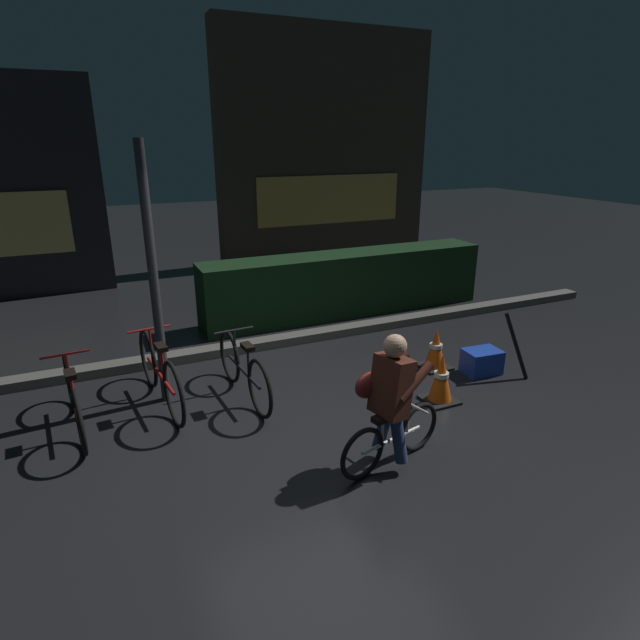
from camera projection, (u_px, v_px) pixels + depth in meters
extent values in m
plane|color=black|center=(326.00, 423.00, 5.34)|extent=(40.00, 40.00, 0.00)
cube|color=#56544F|center=(260.00, 344.00, 7.21)|extent=(12.00, 0.24, 0.12)
cube|color=black|center=(346.00, 283.00, 8.53)|extent=(4.80, 0.70, 1.01)
cube|color=#42382D|center=(326.00, 147.00, 11.97)|extent=(5.13, 0.50, 5.10)
cube|color=#E5B751|center=(330.00, 199.00, 12.12)|extent=(3.59, 0.04, 1.10)
cylinder|color=#2D2D33|center=(154.00, 279.00, 5.35)|extent=(0.10, 0.10, 2.77)
torus|color=black|center=(69.00, 382.00, 5.51)|extent=(0.10, 0.64, 0.63)
torus|color=black|center=(80.00, 422.00, 4.74)|extent=(0.10, 0.64, 0.63)
cylinder|color=#B21919|center=(74.00, 401.00, 5.12)|extent=(0.13, 0.94, 0.04)
cylinder|color=#B21919|center=(73.00, 391.00, 4.93)|extent=(0.03, 0.03, 0.35)
cube|color=black|center=(70.00, 374.00, 4.87)|extent=(0.12, 0.21, 0.05)
cylinder|color=#B21919|center=(68.00, 372.00, 5.27)|extent=(0.03, 0.03, 0.40)
cylinder|color=#B21919|center=(65.00, 354.00, 5.20)|extent=(0.46, 0.07, 0.02)
torus|color=black|center=(148.00, 358.00, 6.02)|extent=(0.12, 0.70, 0.70)
torus|color=black|center=(174.00, 394.00, 5.18)|extent=(0.12, 0.70, 0.70)
cylinder|color=#B21919|center=(160.00, 375.00, 5.60)|extent=(0.16, 1.04, 0.04)
cylinder|color=#B21919|center=(163.00, 364.00, 5.39)|extent=(0.03, 0.03, 0.39)
cube|color=black|center=(161.00, 347.00, 5.32)|extent=(0.12, 0.21, 0.05)
cylinder|color=#B21919|center=(151.00, 347.00, 5.76)|extent=(0.03, 0.03, 0.44)
cylinder|color=#B21919|center=(149.00, 329.00, 5.69)|extent=(0.46, 0.08, 0.02)
torus|color=black|center=(230.00, 356.00, 6.15)|extent=(0.09, 0.64, 0.64)
torus|color=black|center=(260.00, 389.00, 5.36)|extent=(0.09, 0.64, 0.64)
cylinder|color=black|center=(244.00, 371.00, 5.76)|extent=(0.10, 0.95, 0.04)
cylinder|color=black|center=(248.00, 362.00, 5.56)|extent=(0.03, 0.03, 0.36)
cube|color=black|center=(248.00, 347.00, 5.50)|extent=(0.11, 0.21, 0.05)
cylinder|color=black|center=(235.00, 347.00, 5.91)|extent=(0.03, 0.03, 0.40)
cylinder|color=black|center=(234.00, 330.00, 5.84)|extent=(0.46, 0.06, 0.02)
cube|color=black|center=(439.00, 400.00, 5.77)|extent=(0.36, 0.36, 0.03)
cone|color=#EA560F|center=(441.00, 377.00, 5.67)|extent=(0.26, 0.26, 0.54)
cylinder|color=white|center=(441.00, 374.00, 5.66)|extent=(0.16, 0.16, 0.05)
cube|color=black|center=(434.00, 366.00, 6.61)|extent=(0.36, 0.36, 0.03)
cone|color=#EA560F|center=(436.00, 348.00, 6.52)|extent=(0.26, 0.26, 0.49)
cylinder|color=white|center=(436.00, 346.00, 6.52)|extent=(0.16, 0.16, 0.05)
cube|color=#193DB7|center=(482.00, 361.00, 6.43)|extent=(0.46, 0.35, 0.30)
torus|color=black|center=(419.00, 427.00, 4.80)|extent=(0.48, 0.16, 0.48)
torus|color=black|center=(362.00, 454.00, 4.39)|extent=(0.48, 0.16, 0.48)
cylinder|color=silver|center=(392.00, 440.00, 4.59)|extent=(0.69, 0.20, 0.04)
cylinder|color=silver|center=(382.00, 431.00, 4.48)|extent=(0.03, 0.03, 0.26)
cube|color=black|center=(383.00, 418.00, 4.44)|extent=(0.22, 0.14, 0.05)
cylinder|color=silver|center=(408.00, 418.00, 4.66)|extent=(0.03, 0.03, 0.30)
cylinder|color=silver|center=(409.00, 404.00, 4.61)|extent=(0.13, 0.45, 0.02)
cylinder|color=navy|center=(382.00, 430.00, 4.64)|extent=(0.16, 0.23, 0.42)
cylinder|color=navy|center=(399.00, 440.00, 4.49)|extent=(0.16, 0.23, 0.42)
cube|color=#512319|center=(391.00, 386.00, 4.39)|extent=(0.33, 0.37, 0.54)
sphere|color=tan|center=(395.00, 346.00, 4.28)|extent=(0.20, 0.20, 0.20)
cylinder|color=#512319|center=(391.00, 371.00, 4.56)|extent=(0.40, 0.17, 0.29)
cylinder|color=#512319|center=(415.00, 382.00, 4.35)|extent=(0.40, 0.17, 0.29)
ellipsoid|color=maroon|center=(370.00, 385.00, 4.52)|extent=(0.35, 0.23, 0.24)
cylinder|color=black|center=(516.00, 346.00, 6.24)|extent=(0.27, 0.31, 0.81)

